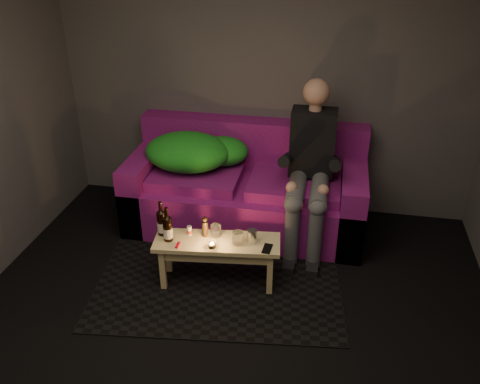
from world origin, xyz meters
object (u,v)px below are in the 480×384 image
object	(u,v)px
sofa	(247,191)
steel_cup	(252,236)
beer_bottle_b	(168,228)
beer_bottle_a	(162,222)
coffee_table	(217,248)
person	(310,164)

from	to	relation	value
sofa	steel_cup	bearing A→B (deg)	-77.31
beer_bottle_b	sofa	bearing A→B (deg)	67.20
sofa	beer_bottle_a	size ratio (longest dim) A/B	7.39
coffee_table	beer_bottle_a	size ratio (longest dim) A/B	3.45
person	steel_cup	xyz separation A→B (m)	(-0.38, -0.77, -0.30)
beer_bottle_a	steel_cup	size ratio (longest dim) A/B	2.71
sofa	person	size ratio (longest dim) A/B	1.50
sofa	coffee_table	xyz separation A→B (m)	(-0.06, -0.98, -0.01)
coffee_table	steel_cup	distance (m)	0.31
sofa	beer_bottle_b	bearing A→B (deg)	-112.80
beer_bottle_a	sofa	bearing A→B (deg)	62.14
sofa	steel_cup	distance (m)	0.98
person	beer_bottle_a	bearing A→B (deg)	-144.32
beer_bottle_b	coffee_table	bearing A→B (deg)	9.54
person	coffee_table	distance (m)	1.12
coffee_table	steel_cup	xyz separation A→B (m)	(0.28, 0.03, 0.13)
beer_bottle_a	steel_cup	bearing A→B (deg)	1.84
beer_bottle_a	beer_bottle_b	world-z (taller)	same
steel_cup	beer_bottle_a	bearing A→B (deg)	-178.16
person	beer_bottle_a	size ratio (longest dim) A/B	4.93
sofa	steel_cup	size ratio (longest dim) A/B	20.05
person	steel_cup	size ratio (longest dim) A/B	13.38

